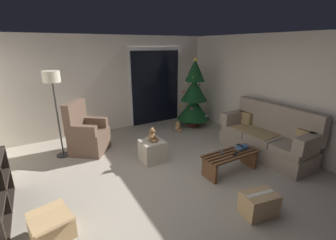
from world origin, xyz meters
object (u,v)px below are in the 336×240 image
(remote_black, at_px, (236,154))
(armchair, at_px, (87,135))
(remote_graphite, at_px, (222,152))
(cardboard_box_taped_mid_floor, at_px, (259,203))
(teddy_bear_chestnut, at_px, (152,135))
(cell_phone, at_px, (240,145))
(ottoman, at_px, (152,151))
(cardboard_box_open_near_shelf, at_px, (53,229))
(book_stack, at_px, (242,147))
(floor_lamp, at_px, (53,85))
(teddy_bear_honey_by_tree, at_px, (178,127))
(couch, at_px, (268,137))
(coffee_table, at_px, (231,159))
(christmas_tree, at_px, (194,96))

(remote_black, bearing_deg, armchair, 18.70)
(remote_graphite, bearing_deg, cardboard_box_taped_mid_floor, -77.71)
(armchair, distance_m, teddy_bear_chestnut, 1.53)
(cell_phone, relative_size, ottoman, 0.33)
(remote_graphite, distance_m, cardboard_box_open_near_shelf, 2.84)
(book_stack, xyz_separation_m, cardboard_box_open_near_shelf, (-3.26, -0.09, -0.27))
(floor_lamp, bearing_deg, teddy_bear_honey_by_tree, 0.16)
(armchair, xyz_separation_m, cardboard_box_open_near_shelf, (-0.88, -2.27, -0.25))
(teddy_bear_chestnut, bearing_deg, couch, -23.33)
(armchair, bearing_deg, couch, -32.28)
(cardboard_box_open_near_shelf, bearing_deg, cell_phone, 2.02)
(cell_phone, distance_m, floor_lamp, 3.77)
(book_stack, xyz_separation_m, ottoman, (-1.34, 1.08, -0.20))
(cell_phone, bearing_deg, teddy_bear_honey_by_tree, 85.90)
(remote_graphite, relative_size, ottoman, 0.35)
(floor_lamp, bearing_deg, remote_graphite, -41.57)
(ottoman, relative_size, cardboard_box_taped_mid_floor, 0.84)
(book_stack, relative_size, floor_lamp, 0.15)
(coffee_table, bearing_deg, book_stack, 4.20)
(coffee_table, height_order, book_stack, book_stack)
(coffee_table, bearing_deg, ottoman, 133.52)
(remote_graphite, xyz_separation_m, ottoman, (-0.91, 1.01, -0.18))
(couch, bearing_deg, teddy_bear_chestnut, 156.67)
(couch, bearing_deg, remote_graphite, -178.08)
(book_stack, xyz_separation_m, christmas_tree, (0.63, 2.40, 0.45))
(remote_black, height_order, cell_phone, cell_phone)
(teddy_bear_chestnut, bearing_deg, christmas_tree, 33.95)
(book_stack, bearing_deg, couch, 7.51)
(ottoman, xyz_separation_m, cardboard_box_open_near_shelf, (-1.92, -1.18, -0.06))
(remote_graphite, height_order, armchair, armchair)
(christmas_tree, xyz_separation_m, teddy_bear_chestnut, (-1.97, -1.33, -0.31))
(christmas_tree, bearing_deg, teddy_bear_honey_by_tree, -166.55)
(ottoman, bearing_deg, teddy_bear_honey_by_tree, 40.75)
(armchair, xyz_separation_m, floor_lamp, (-0.51, 0.07, 1.10))
(remote_black, height_order, teddy_bear_chestnut, teddy_bear_chestnut)
(couch, bearing_deg, armchair, 147.72)
(remote_black, height_order, armchair, armchair)
(teddy_bear_honey_by_tree, bearing_deg, armchair, -178.25)
(teddy_bear_honey_by_tree, height_order, cardboard_box_open_near_shelf, cardboard_box_open_near_shelf)
(cell_phone, height_order, floor_lamp, floor_lamp)
(coffee_table, bearing_deg, armchair, 133.44)
(christmas_tree, relative_size, teddy_bear_chestnut, 6.88)
(armchair, distance_m, ottoman, 1.52)
(couch, distance_m, floor_lamp, 4.47)
(ottoman, bearing_deg, floor_lamp, 143.01)
(remote_black, relative_size, cardboard_box_taped_mid_floor, 0.30)
(cell_phone, bearing_deg, book_stack, -40.10)
(armchair, bearing_deg, book_stack, -42.53)
(christmas_tree, bearing_deg, cardboard_box_taped_mid_floor, -111.84)
(coffee_table, height_order, cell_phone, cell_phone)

